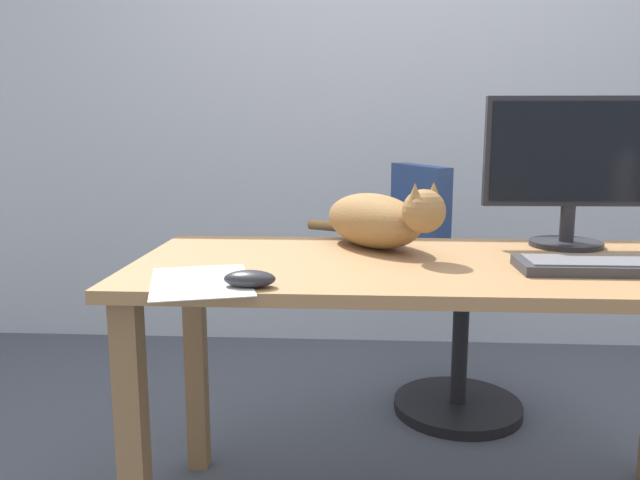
# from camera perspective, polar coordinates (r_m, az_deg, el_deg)

# --- Properties ---
(back_wall) EXTENTS (6.00, 0.04, 2.60)m
(back_wall) POSITION_cam_1_polar(r_m,az_deg,el_deg) (3.09, 7.52, 14.39)
(back_wall) COLOR silver
(back_wall) RESTS_ON ground_plane
(desk) EXTENTS (1.53, 0.67, 0.74)m
(desk) POSITION_cam_1_polar(r_m,az_deg,el_deg) (1.61, 10.74, -5.66)
(desk) COLOR #9E7247
(desk) RESTS_ON ground_plane
(office_chair) EXTENTS (0.51, 0.49, 0.94)m
(office_chair) POSITION_cam_1_polar(r_m,az_deg,el_deg) (2.36, 11.76, -6.17)
(office_chair) COLOR black
(office_chair) RESTS_ON ground_plane
(monitor) EXTENTS (0.48, 0.20, 0.41)m
(monitor) POSITION_cam_1_polar(r_m,az_deg,el_deg) (1.86, 22.02, 6.32)
(monitor) COLOR #232328
(monitor) RESTS_ON desk
(keyboard) EXTENTS (0.44, 0.15, 0.03)m
(keyboard) POSITION_cam_1_polar(r_m,az_deg,el_deg) (1.60, 25.32, -2.15)
(keyboard) COLOR #333338
(keyboard) RESTS_ON desk
(cat) EXTENTS (0.38, 0.52, 0.20)m
(cat) POSITION_cam_1_polar(r_m,az_deg,el_deg) (1.72, 5.32, 1.90)
(cat) COLOR olive
(cat) RESTS_ON desk
(computer_mouse) EXTENTS (0.11, 0.06, 0.04)m
(computer_mouse) POSITION_cam_1_polar(r_m,az_deg,el_deg) (1.31, -6.45, -3.54)
(computer_mouse) COLOR #232328
(computer_mouse) RESTS_ON desk
(paper_sheet) EXTENTS (0.28, 0.34, 0.00)m
(paper_sheet) POSITION_cam_1_polar(r_m,az_deg,el_deg) (1.38, -10.84, -3.74)
(paper_sheet) COLOR white
(paper_sheet) RESTS_ON desk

